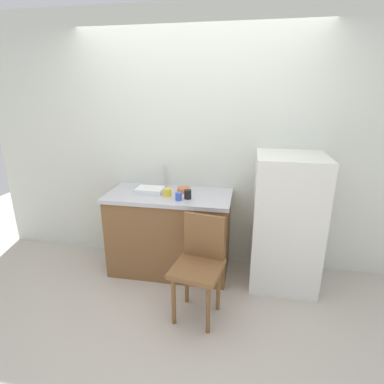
# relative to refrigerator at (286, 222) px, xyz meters

# --- Properties ---
(ground_plane) EXTENTS (8.00, 8.00, 0.00)m
(ground_plane) POSITION_rel_refrigerator_xyz_m (-0.95, -0.64, -0.66)
(ground_plane) COLOR #BCB2A3
(back_wall) EXTENTS (4.80, 0.10, 2.69)m
(back_wall) POSITION_rel_refrigerator_xyz_m (-0.95, 0.36, 0.68)
(back_wall) COLOR silver
(back_wall) RESTS_ON ground_plane
(cabinet_base) EXTENTS (1.24, 0.60, 0.84)m
(cabinet_base) POSITION_rel_refrigerator_xyz_m (-1.18, 0.01, -0.24)
(cabinet_base) COLOR brown
(cabinet_base) RESTS_ON ground_plane
(countertop) EXTENTS (1.28, 0.64, 0.04)m
(countertop) POSITION_rel_refrigerator_xyz_m (-1.18, 0.01, 0.19)
(countertop) COLOR #B7B7BC
(countertop) RESTS_ON cabinet_base
(faucet) EXTENTS (0.02, 0.02, 0.24)m
(faucet) POSITION_rel_refrigerator_xyz_m (-1.30, 0.26, 0.33)
(faucet) COLOR #B7B7BC
(faucet) RESTS_ON countertop
(refrigerator) EXTENTS (0.64, 0.62, 1.32)m
(refrigerator) POSITION_rel_refrigerator_xyz_m (0.00, 0.00, 0.00)
(refrigerator) COLOR silver
(refrigerator) RESTS_ON ground_plane
(chair) EXTENTS (0.46, 0.46, 0.89)m
(chair) POSITION_rel_refrigerator_xyz_m (-0.76, -0.64, -0.16)
(chair) COLOR brown
(chair) RESTS_ON ground_plane
(dish_tray) EXTENTS (0.28, 0.20, 0.05)m
(dish_tray) POSITION_rel_refrigerator_xyz_m (-1.39, 0.01, 0.24)
(dish_tray) COLOR white
(dish_tray) RESTS_ON countertop
(terracotta_bowl) EXTENTS (0.14, 0.14, 0.05)m
(terracotta_bowl) POSITION_rel_refrigerator_xyz_m (-1.05, 0.10, 0.24)
(terracotta_bowl) COLOR #C67042
(terracotta_bowl) RESTS_ON countertop
(cup_blue) EXTENTS (0.06, 0.06, 0.07)m
(cup_blue) POSITION_rel_refrigerator_xyz_m (-1.04, -0.16, 0.25)
(cup_blue) COLOR blue
(cup_blue) RESTS_ON countertop
(cup_yellow) EXTENTS (0.08, 0.08, 0.08)m
(cup_yellow) POSITION_rel_refrigerator_xyz_m (-1.18, -0.06, 0.25)
(cup_yellow) COLOR yellow
(cup_yellow) RESTS_ON countertop
(cup_black) EXTENTS (0.07, 0.07, 0.09)m
(cup_black) POSITION_rel_refrigerator_xyz_m (-0.96, -0.10, 0.26)
(cup_black) COLOR black
(cup_black) RESTS_ON countertop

